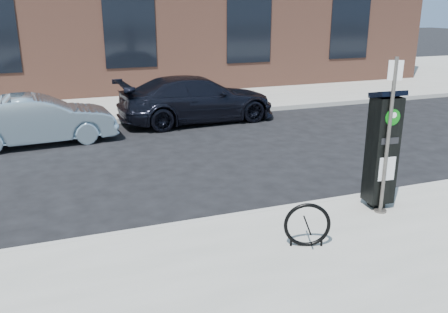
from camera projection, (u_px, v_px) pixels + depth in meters
name	position (u px, v px, depth m)	size (l,w,h in m)	color
ground	(255.00, 219.00, 8.35)	(120.00, 120.00, 0.00)	black
sidewalk_far	(126.00, 89.00, 20.83)	(60.00, 12.00, 0.15)	gray
curb_near	(255.00, 215.00, 8.31)	(60.00, 0.12, 0.16)	#9E9B93
curb_far	(155.00, 118.00, 15.49)	(60.00, 0.12, 0.16)	#9E9B93
parking_kiosk	(382.00, 148.00, 8.17)	(0.52, 0.47, 2.11)	black
sign_pole	(388.00, 139.00, 7.87)	(0.22, 0.21, 2.66)	#5D5752
bike_rack	(307.00, 225.00, 6.99)	(0.67, 0.30, 0.70)	black
car_silver	(38.00, 120.00, 12.69)	(1.40, 4.01, 1.32)	#98B2C1
car_dark	(197.00, 99.00, 15.15)	(2.05, 5.05, 1.46)	black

